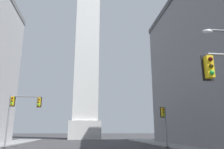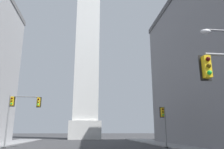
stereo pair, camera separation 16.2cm
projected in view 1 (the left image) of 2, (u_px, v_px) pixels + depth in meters
obelisk at (88, 22)px, 63.07m from camera, size 7.89×7.89×67.47m
traffic_light_mid_right at (164, 120)px, 27.23m from camera, size 0.79×0.52×4.98m
traffic_light_mid_left at (20, 108)px, 27.24m from camera, size 4.01×0.50×6.32m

